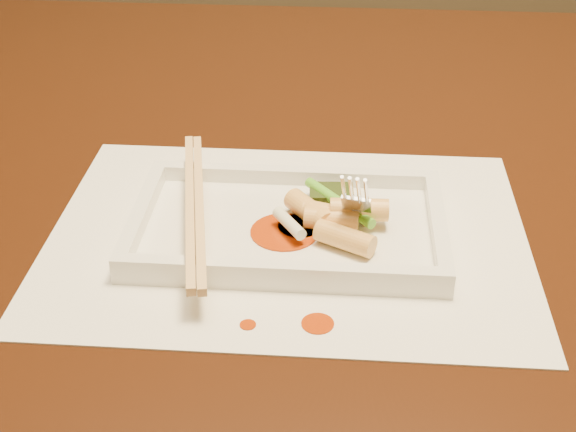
# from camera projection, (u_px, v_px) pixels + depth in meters

# --- Properties ---
(table) EXTENTS (1.40, 0.90, 0.75)m
(table) POSITION_uv_depth(u_px,v_px,m) (295.00, 229.00, 0.87)
(table) COLOR black
(table) RESTS_ON ground
(placemat) EXTENTS (0.40, 0.30, 0.00)m
(placemat) POSITION_uv_depth(u_px,v_px,m) (288.00, 235.00, 0.68)
(placemat) COLOR white
(placemat) RESTS_ON table
(sauce_splatter_a) EXTENTS (0.02, 0.02, 0.00)m
(sauce_splatter_a) POSITION_uv_depth(u_px,v_px,m) (318.00, 324.00, 0.58)
(sauce_splatter_a) COLOR #AB3205
(sauce_splatter_a) RESTS_ON placemat
(sauce_splatter_b) EXTENTS (0.01, 0.01, 0.00)m
(sauce_splatter_b) POSITION_uv_depth(u_px,v_px,m) (248.00, 325.00, 0.58)
(sauce_splatter_b) COLOR #AB3205
(sauce_splatter_b) RESTS_ON placemat
(plate_base) EXTENTS (0.26, 0.16, 0.01)m
(plate_base) POSITION_uv_depth(u_px,v_px,m) (288.00, 230.00, 0.67)
(plate_base) COLOR white
(plate_base) RESTS_ON placemat
(plate_rim_far) EXTENTS (0.26, 0.01, 0.01)m
(plate_rim_far) POSITION_uv_depth(u_px,v_px,m) (294.00, 175.00, 0.73)
(plate_rim_far) COLOR white
(plate_rim_far) RESTS_ON plate_base
(plate_rim_near) EXTENTS (0.26, 0.01, 0.01)m
(plate_rim_near) POSITION_uv_depth(u_px,v_px,m) (281.00, 272.00, 0.61)
(plate_rim_near) COLOR white
(plate_rim_near) RESTS_ON plate_base
(plate_rim_left) EXTENTS (0.01, 0.14, 0.01)m
(plate_rim_left) POSITION_uv_depth(u_px,v_px,m) (141.00, 213.00, 0.68)
(plate_rim_left) COLOR white
(plate_rim_left) RESTS_ON plate_base
(plate_rim_right) EXTENTS (0.01, 0.14, 0.01)m
(plate_rim_right) POSITION_uv_depth(u_px,v_px,m) (438.00, 225.00, 0.66)
(plate_rim_right) COLOR white
(plate_rim_right) RESTS_ON plate_base
(veg_piece) EXTENTS (0.04, 0.03, 0.01)m
(veg_piece) POSITION_uv_depth(u_px,v_px,m) (331.00, 196.00, 0.70)
(veg_piece) COLOR black
(veg_piece) RESTS_ON plate_base
(scallion_white) EXTENTS (0.03, 0.04, 0.01)m
(scallion_white) POSITION_uv_depth(u_px,v_px,m) (289.00, 223.00, 0.65)
(scallion_white) COLOR #EAEACC
(scallion_white) RESTS_ON plate_base
(scallion_green) EXTENTS (0.06, 0.07, 0.01)m
(scallion_green) POSITION_uv_depth(u_px,v_px,m) (339.00, 202.00, 0.68)
(scallion_green) COLOR #46A41A
(scallion_green) RESTS_ON plate_base
(chopstick_a) EXTENTS (0.05, 0.24, 0.01)m
(chopstick_a) POSITION_uv_depth(u_px,v_px,m) (190.00, 204.00, 0.67)
(chopstick_a) COLOR #E0AF70
(chopstick_a) RESTS_ON plate_rim_near
(chopstick_b) EXTENTS (0.05, 0.24, 0.01)m
(chopstick_b) POSITION_uv_depth(u_px,v_px,m) (199.00, 205.00, 0.67)
(chopstick_b) COLOR #E0AF70
(chopstick_b) RESTS_ON plate_rim_near
(fork) EXTENTS (0.09, 0.10, 0.14)m
(fork) POSITION_uv_depth(u_px,v_px,m) (377.00, 140.00, 0.64)
(fork) COLOR silver
(fork) RESTS_ON plate_base
(sauce_blob_0) EXTENTS (0.04, 0.04, 0.00)m
(sauce_blob_0) POSITION_uv_depth(u_px,v_px,m) (300.00, 226.00, 0.67)
(sauce_blob_0) COLOR #AB3205
(sauce_blob_0) RESTS_ON plate_base
(sauce_blob_1) EXTENTS (0.06, 0.06, 0.00)m
(sauce_blob_1) POSITION_uv_depth(u_px,v_px,m) (284.00, 232.00, 0.66)
(sauce_blob_1) COLOR #AB3205
(sauce_blob_1) RESTS_ON plate_base
(rice_cake_0) EXTENTS (0.05, 0.02, 0.02)m
(rice_cake_0) POSITION_uv_depth(u_px,v_px,m) (332.00, 220.00, 0.66)
(rice_cake_0) COLOR #F7CE73
(rice_cake_0) RESTS_ON plate_base
(rice_cake_1) EXTENTS (0.05, 0.05, 0.02)m
(rice_cake_1) POSITION_uv_depth(u_px,v_px,m) (309.00, 211.00, 0.67)
(rice_cake_1) COLOR #F7CE73
(rice_cake_1) RESTS_ON plate_base
(rice_cake_2) EXTENTS (0.05, 0.02, 0.02)m
(rice_cake_2) POSITION_uv_depth(u_px,v_px,m) (359.00, 210.00, 0.66)
(rice_cake_2) COLOR #F7CE73
(rice_cake_2) RESTS_ON plate_base
(rice_cake_3) EXTENTS (0.05, 0.04, 0.02)m
(rice_cake_3) POSITION_uv_depth(u_px,v_px,m) (345.00, 238.00, 0.64)
(rice_cake_3) COLOR #F7CE73
(rice_cake_3) RESTS_ON plate_base
(rice_cake_4) EXTENTS (0.04, 0.03, 0.02)m
(rice_cake_4) POSITION_uv_depth(u_px,v_px,m) (328.00, 214.00, 0.67)
(rice_cake_4) COLOR #F7CE73
(rice_cake_4) RESTS_ON plate_base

